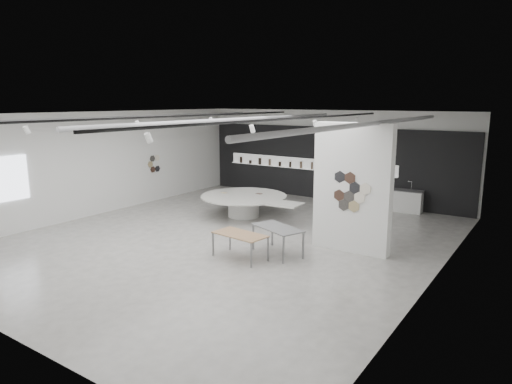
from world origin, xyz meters
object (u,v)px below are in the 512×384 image
Objects in this scene: kitchen_counter at (402,201)px; partition_column at (352,188)px; sample_table_stone at (278,229)px; display_island at (245,203)px; sample_table_wood at (240,236)px.

partition_column is at bearing -91.94° from kitchen_counter.
kitchen_counter reaches higher than sample_table_stone.
display_island is 4.53m from sample_table_wood.
sample_table_stone is (-1.54, -1.42, -1.09)m from partition_column.
kitchen_counter is (4.52, 4.07, -0.10)m from display_island.
partition_column reaches higher than sample_table_wood.
kitchen_counter is at bearing 91.89° from partition_column.
partition_column is 2.15× the size of sample_table_stone.
display_island reaches higher than sample_table_stone.
display_island is 4.28m from sample_table_stone.
display_island is (-4.70, 1.47, -1.28)m from partition_column.
partition_column is at bearing 42.58° from sample_table_stone.
display_island is at bearing 162.63° from partition_column.
kitchen_counter is at bearing 78.94° from sample_table_stone.
display_island is at bearing 137.55° from sample_table_stone.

